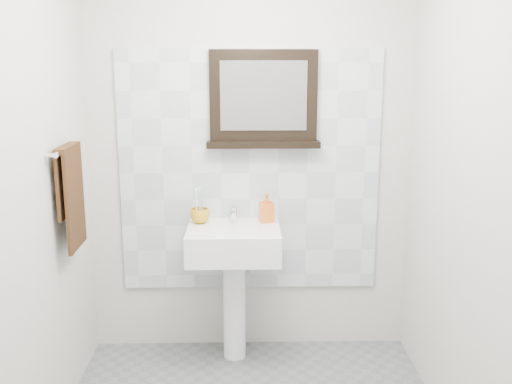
% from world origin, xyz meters
% --- Properties ---
extents(back_wall, '(2.00, 0.01, 2.50)m').
position_xyz_m(back_wall, '(0.00, 1.10, 1.25)').
color(back_wall, beige).
rests_on(back_wall, ground).
extents(front_wall, '(2.00, 0.01, 2.50)m').
position_xyz_m(front_wall, '(0.00, -1.10, 1.25)').
color(front_wall, beige).
rests_on(front_wall, ground).
extents(left_wall, '(0.01, 2.20, 2.50)m').
position_xyz_m(left_wall, '(-1.00, 0.00, 1.25)').
color(left_wall, beige).
rests_on(left_wall, ground).
extents(right_wall, '(0.01, 2.20, 2.50)m').
position_xyz_m(right_wall, '(1.00, 0.00, 1.25)').
color(right_wall, beige).
rests_on(right_wall, ground).
extents(splashback, '(1.60, 0.02, 1.50)m').
position_xyz_m(splashback, '(0.00, 1.09, 1.15)').
color(splashback, silver).
rests_on(splashback, back_wall).
extents(pedestal_sink, '(0.55, 0.44, 0.96)m').
position_xyz_m(pedestal_sink, '(-0.10, 0.87, 0.68)').
color(pedestal_sink, white).
rests_on(pedestal_sink, ground).
extents(toothbrush_cup, '(0.15, 0.15, 0.09)m').
position_xyz_m(toothbrush_cup, '(-0.30, 0.97, 0.91)').
color(toothbrush_cup, orange).
rests_on(toothbrush_cup, pedestal_sink).
extents(toothbrushes, '(0.05, 0.04, 0.21)m').
position_xyz_m(toothbrushes, '(-0.31, 0.97, 0.98)').
color(toothbrushes, white).
rests_on(toothbrushes, toothbrush_cup).
extents(soap_dispenser, '(0.10, 0.10, 0.18)m').
position_xyz_m(soap_dispenser, '(0.10, 0.99, 0.95)').
color(soap_dispenser, red).
rests_on(soap_dispenser, pedestal_sink).
extents(framed_mirror, '(0.68, 0.11, 0.58)m').
position_xyz_m(framed_mirror, '(0.08, 1.06, 1.59)').
color(framed_mirror, black).
rests_on(framed_mirror, back_wall).
extents(towel_bar, '(0.07, 0.40, 0.03)m').
position_xyz_m(towel_bar, '(-0.95, 0.52, 1.39)').
color(towel_bar, silver).
rests_on(towel_bar, left_wall).
extents(hand_towel, '(0.06, 0.30, 0.55)m').
position_xyz_m(hand_towel, '(-0.94, 0.52, 1.18)').
color(hand_towel, black).
rests_on(hand_towel, towel_bar).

